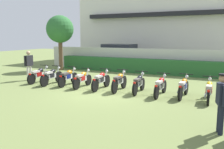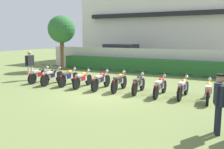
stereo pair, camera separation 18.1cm
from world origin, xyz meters
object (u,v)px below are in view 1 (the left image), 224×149
object	(u,v)px
tree_near_inspector	(60,30)
motorcycle_in_row_4	(101,80)
motorcycle_in_row_9	(209,90)
inspector_person	(29,63)
motorcycle_in_row_6	(139,83)
parked_car	(121,55)
motorcycle_in_row_8	(183,87)
motorcycle_in_row_1	(52,76)
officer_0	(222,99)
motorcycle_in_row_2	(68,77)
motorcycle_in_row_5	(119,81)
motorcycle_in_row_3	(82,79)
motorcycle_in_row_7	(160,86)
motorcycle_in_row_0	(39,75)

from	to	relation	value
tree_near_inspector	motorcycle_in_row_4	xyz separation A→B (m)	(6.06, -4.76, -2.58)
motorcycle_in_row_9	inspector_person	xyz separation A→B (m)	(-9.89, 0.43, 0.59)
motorcycle_in_row_9	motorcycle_in_row_6	bearing A→B (deg)	83.98
parked_car	motorcycle_in_row_8	bearing A→B (deg)	-47.98
motorcycle_in_row_1	officer_0	xyz separation A→B (m)	(8.46, -3.41, 0.49)
motorcycle_in_row_2	inspector_person	size ratio (longest dim) A/B	1.05
motorcycle_in_row_6	motorcycle_in_row_5	bearing A→B (deg)	85.57
motorcycle_in_row_3	inspector_person	xyz separation A→B (m)	(-3.91, 0.38, 0.59)
motorcycle_in_row_8	motorcycle_in_row_7	bearing A→B (deg)	98.81
parked_car	motorcycle_in_row_7	xyz separation A→B (m)	(5.96, -9.11, -0.50)
motorcycle_in_row_8	motorcycle_in_row_9	size ratio (longest dim) A/B	0.97
motorcycle_in_row_1	officer_0	bearing A→B (deg)	-116.08
tree_near_inspector	motorcycle_in_row_5	size ratio (longest dim) A/B	2.18
motorcycle_in_row_0	motorcycle_in_row_8	size ratio (longest dim) A/B	0.99
tree_near_inspector	motorcycle_in_row_7	bearing A→B (deg)	-28.06
motorcycle_in_row_5	motorcycle_in_row_7	bearing A→B (deg)	-97.29
motorcycle_in_row_0	motorcycle_in_row_4	xyz separation A→B (m)	(3.95, -0.04, 0.01)
parked_car	officer_0	size ratio (longest dim) A/B	2.87
tree_near_inspector	motorcycle_in_row_9	world-z (taller)	tree_near_inspector
parked_car	officer_0	xyz separation A→B (m)	(8.51, -12.55, 0.01)
motorcycle_in_row_0	motorcycle_in_row_1	size ratio (longest dim) A/B	0.93
motorcycle_in_row_2	motorcycle_in_row_3	xyz separation A→B (m)	(0.94, -0.09, -0.01)
motorcycle_in_row_1	inspector_person	world-z (taller)	inspector_person
motorcycle_in_row_1	motorcycle_in_row_3	world-z (taller)	motorcycle_in_row_1
motorcycle_in_row_2	motorcycle_in_row_9	size ratio (longest dim) A/B	0.95
motorcycle_in_row_4	officer_0	world-z (taller)	officer_0
parked_car	motorcycle_in_row_9	xyz separation A→B (m)	(7.92, -9.13, -0.50)
motorcycle_in_row_0	motorcycle_in_row_8	world-z (taller)	motorcycle_in_row_8
motorcycle_in_row_4	motorcycle_in_row_8	bearing A→B (deg)	-91.38
motorcycle_in_row_0	motorcycle_in_row_1	xyz separation A→B (m)	(0.98, -0.12, 0.01)
motorcycle_in_row_1	motorcycle_in_row_8	bearing A→B (deg)	-92.79
motorcycle_in_row_3	tree_near_inspector	bearing A→B (deg)	43.36
motorcycle_in_row_3	officer_0	distance (m)	7.44
motorcycle_in_row_0	motorcycle_in_row_5	xyz separation A→B (m)	(4.89, 0.03, 0.02)
motorcycle_in_row_5	inspector_person	size ratio (longest dim) A/B	1.10
motorcycle_in_row_2	inspector_person	bearing A→B (deg)	81.27
motorcycle_in_row_4	motorcycle_in_row_6	bearing A→B (deg)	-90.65
tree_near_inspector	motorcycle_in_row_1	xyz separation A→B (m)	(3.09, -4.83, -2.58)
parked_car	tree_near_inspector	distance (m)	5.68
tree_near_inspector	motorcycle_in_row_2	size ratio (longest dim) A/B	2.26
motorcycle_in_row_6	motorcycle_in_row_7	world-z (taller)	motorcycle_in_row_6
parked_car	motorcycle_in_row_1	bearing A→B (deg)	-85.26
motorcycle_in_row_0	officer_0	xyz separation A→B (m)	(9.45, -3.53, 0.50)
motorcycle_in_row_2	motorcycle_in_row_6	world-z (taller)	motorcycle_in_row_2
motorcycle_in_row_1	motorcycle_in_row_7	bearing A→B (deg)	-93.81
motorcycle_in_row_9	motorcycle_in_row_4	bearing A→B (deg)	85.78
motorcycle_in_row_1	officer_0	distance (m)	9.14
motorcycle_in_row_5	motorcycle_in_row_8	world-z (taller)	motorcycle_in_row_5
parked_car	motorcycle_in_row_0	size ratio (longest dim) A/B	2.54
inspector_person	officer_0	world-z (taller)	inspector_person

